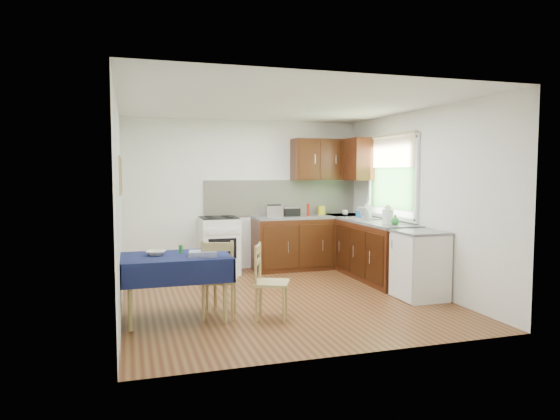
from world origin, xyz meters
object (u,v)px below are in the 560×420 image
object	(u,v)px
kettle	(388,215)
sandwich_press	(290,211)
dining_table	(176,265)
chair_near	(268,279)
dish_rack	(363,218)
toaster	(274,211)
chair_far	(219,276)

from	to	relation	value
kettle	sandwich_press	bearing A→B (deg)	120.65
dining_table	chair_near	distance (m)	1.04
chair_near	sandwich_press	distance (m)	2.92
dish_rack	toaster	bearing A→B (deg)	131.40
dining_table	chair_far	size ratio (longest dim) A/B	1.33
sandwich_press	kettle	distance (m)	1.86
dining_table	chair_near	xyz separation A→B (m)	(0.99, -0.27, -0.17)
dining_table	kettle	bearing A→B (deg)	38.21
chair_near	sandwich_press	xyz separation A→B (m)	(1.13, 2.64, 0.53)
dining_table	sandwich_press	world-z (taller)	sandwich_press
toaster	dining_table	bearing A→B (deg)	-118.03
dish_rack	sandwich_press	bearing A→B (deg)	118.75
dining_table	toaster	distance (m)	2.91
chair_far	sandwich_press	world-z (taller)	sandwich_press
chair_far	chair_near	xyz separation A→B (m)	(0.53, -0.16, -0.03)
sandwich_press	dish_rack	world-z (taller)	dish_rack
dining_table	sandwich_press	bearing A→B (deg)	72.17
dish_rack	kettle	world-z (taller)	kettle
chair_far	sandwich_press	bearing A→B (deg)	-107.36
chair_near	sandwich_press	world-z (taller)	sandwich_press
dining_table	chair_near	bearing A→B (deg)	8.98
dining_table	dish_rack	size ratio (longest dim) A/B	2.85
dish_rack	kettle	size ratio (longest dim) A/B	1.54
chair_near	toaster	distance (m)	2.70
toaster	sandwich_press	distance (m)	0.35
chair_near	dish_rack	world-z (taller)	dish_rack
toaster	kettle	distance (m)	1.95
dining_table	chair_far	world-z (taller)	chair_far
toaster	sandwich_press	xyz separation A→B (m)	(0.33, 0.12, -0.02)
kettle	dish_rack	bearing A→B (deg)	94.06
sandwich_press	dish_rack	size ratio (longest dim) A/B	0.66
chair_near	toaster	bearing A→B (deg)	5.62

